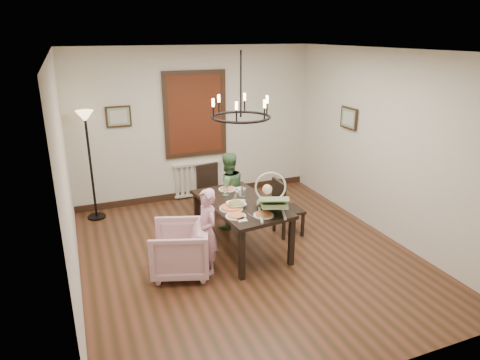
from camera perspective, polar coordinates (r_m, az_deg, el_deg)
room_shell at (r=5.99m, az=-0.31°, el=3.53°), size 4.51×5.00×2.81m
dining_table at (r=6.08m, az=0.10°, el=-3.71°), size 1.06×1.66×0.73m
chair_far at (r=7.22m, az=-3.63°, el=-1.64°), size 0.48×0.48×0.91m
chair_right at (r=6.66m, az=6.54°, el=-3.56°), size 0.40×0.40×0.91m
armchair at (r=5.68m, az=-7.97°, el=-9.13°), size 0.94×0.93×0.68m
elderly_woman at (r=5.61m, az=-4.41°, el=-7.77°), size 0.27×0.37×0.96m
seated_man at (r=6.84m, az=-1.65°, el=-2.26°), size 0.53×0.42×1.03m
baby_bouncer at (r=5.62m, az=4.30°, el=-2.67°), size 0.61×0.71×0.39m
salad_bowl at (r=5.86m, az=-0.52°, el=-3.30°), size 0.32×0.32×0.08m
pizza_platter at (r=5.81m, az=-1.17°, el=-3.73°), size 0.33×0.33×0.04m
drinking_glass at (r=6.01m, az=-0.57°, el=-2.42°), size 0.07×0.07×0.14m
window_blinds at (r=7.88m, az=-5.98°, el=8.71°), size 1.00×0.03×1.40m
radiator at (r=8.22m, az=-5.72°, el=0.13°), size 0.92×0.12×0.62m
picture_back at (r=7.63m, az=-15.89°, el=8.13°), size 0.42×0.03×0.36m
picture_right at (r=7.44m, az=14.30°, el=8.00°), size 0.03×0.42×0.36m
floor_lamp at (r=7.46m, az=-19.26°, el=1.59°), size 0.30×0.30×1.80m
chandelier at (r=5.70m, az=0.11°, el=8.41°), size 0.80×0.80×0.04m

